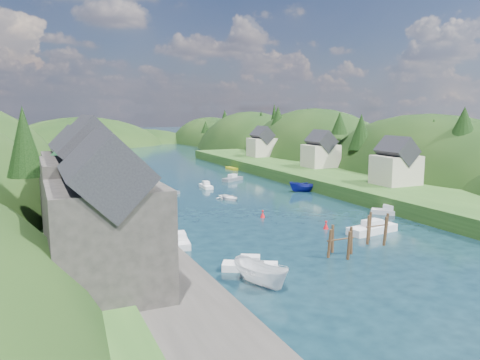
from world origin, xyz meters
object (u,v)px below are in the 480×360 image
piling_cluster_far (377,231)px  channel_buoy_far (263,214)px  channel_buoy_near (326,225)px  piling_cluster_near (340,244)px

piling_cluster_far → channel_buoy_far: 17.95m
channel_buoy_near → channel_buoy_far: size_ratio=1.00×
piling_cluster_far → channel_buoy_far: bearing=110.6°
piling_cluster_far → channel_buoy_far: (-6.32, 16.78, -0.92)m
piling_cluster_far → channel_buoy_far: size_ratio=3.58×
channel_buoy_near → channel_buoy_far: bearing=116.4°
piling_cluster_far → channel_buoy_near: 7.90m
piling_cluster_near → piling_cluster_far: size_ratio=0.92×
piling_cluster_near → piling_cluster_far: 7.30m
piling_cluster_near → channel_buoy_near: bearing=62.9°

